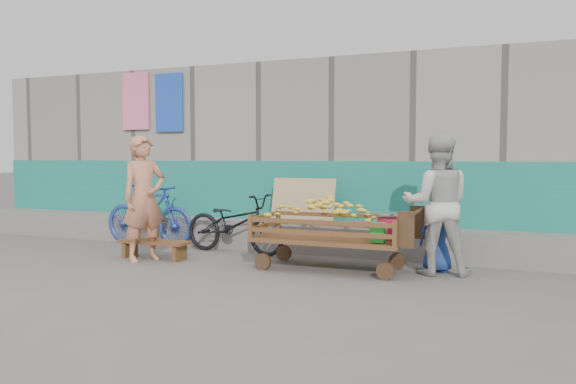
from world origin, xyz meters
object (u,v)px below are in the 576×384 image
at_px(bicycle_blue, 149,214).
at_px(vendor_man, 144,198).
at_px(child, 438,235).
at_px(banana_cart, 328,223).
at_px(bicycle_dark, 235,223).
at_px(bench, 154,245).
at_px(woman, 437,204).

bearing_deg(bicycle_blue, vendor_man, -144.60).
relative_size(child, bicycle_blue, 0.56).
height_order(banana_cart, bicycle_dark, bicycle_dark).
relative_size(bench, bicycle_dark, 0.62).
distance_m(woman, bicycle_dark, 3.09).
bearing_deg(bench, bicycle_dark, 44.77).
bearing_deg(bicycle_blue, woman, -95.58).
xyz_separation_m(vendor_man, bicycle_blue, (-0.83, 1.23, -0.37)).
relative_size(bench, child, 1.12).
xyz_separation_m(bicycle_dark, bicycle_blue, (-1.72, 0.20, 0.06)).
distance_m(woman, bicycle_blue, 4.81).
distance_m(banana_cart, bicycle_blue, 3.51).
height_order(vendor_man, bicycle_blue, vendor_man).
height_order(child, bicycle_dark, child).
bearing_deg(child, woman, 88.58).
distance_m(child, bicycle_blue, 4.78).
xyz_separation_m(bench, bicycle_dark, (0.86, 0.85, 0.26)).
bearing_deg(banana_cart, bench, -174.77).
distance_m(bench, woman, 3.99).
bearing_deg(woman, bicycle_blue, -19.25).
bearing_deg(child, bicycle_dark, -6.01).
relative_size(vendor_man, child, 1.85).
height_order(woman, child, woman).
distance_m(banana_cart, woman, 1.40).
bearing_deg(bicycle_blue, child, -93.98).
relative_size(woman, bicycle_dark, 1.01).
height_order(child, bicycle_blue, bicycle_blue).
distance_m(child, bicycle_dark, 3.05).
bearing_deg(banana_cart, bicycle_blue, 166.47).
bearing_deg(woman, child, -102.33).
distance_m(vendor_man, woman, 3.98).
height_order(banana_cart, bicycle_blue, bicycle_blue).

